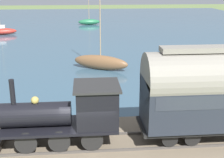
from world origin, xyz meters
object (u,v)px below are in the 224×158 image
at_px(steam_locomotive, 71,111).
at_px(sailboat_brown, 101,62).
at_px(sailboat_green, 89,22).
at_px(sailboat_red, 1,31).

distance_m(steam_locomotive, sailboat_brown, 15.02).
relative_size(sailboat_brown, sailboat_green, 1.75).
xyz_separation_m(sailboat_red, sailboat_green, (10.59, -13.94, -0.02)).
relative_size(steam_locomotive, sailboat_red, 0.89).
bearing_deg(sailboat_brown, steam_locomotive, -160.97).
bearing_deg(steam_locomotive, sailboat_green, -2.11).
bearing_deg(sailboat_brown, sailboat_green, 28.25).
height_order(sailboat_brown, sailboat_red, sailboat_brown).
distance_m(sailboat_red, sailboat_green, 17.51).
xyz_separation_m(sailboat_brown, sailboat_green, (32.10, 0.46, -0.17)).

